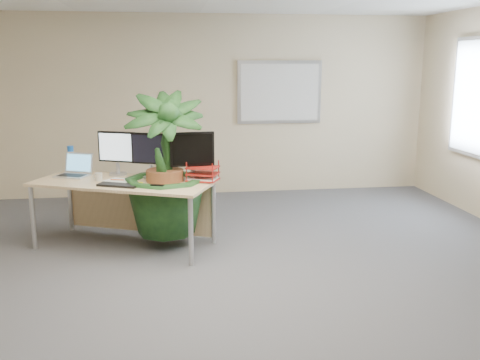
{
  "coord_description": "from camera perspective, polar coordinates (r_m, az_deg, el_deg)",
  "views": [
    {
      "loc": [
        -0.54,
        -4.12,
        1.98
      ],
      "look_at": [
        0.09,
        0.35,
        0.99
      ],
      "focal_mm": 40.0,
      "sensor_mm": 36.0,
      "label": 1
    }
  ],
  "objects": [
    {
      "name": "monitor_left",
      "position": [
        6.19,
        -13.0,
        3.11
      ],
      "size": [
        0.42,
        0.22,
        0.5
      ],
      "color": "#B2B2B7",
      "rests_on": "desk"
    },
    {
      "name": "monitor_right",
      "position": [
        5.99,
        -9.52,
        2.95
      ],
      "size": [
        0.42,
        0.22,
        0.5
      ],
      "color": "#B2B2B7",
      "rests_on": "desk"
    },
    {
      "name": "letter_tray",
      "position": [
        5.77,
        -3.98,
        0.55
      ],
      "size": [
        0.39,
        0.35,
        0.15
      ],
      "color": "#A21A13",
      "rests_on": "desk"
    },
    {
      "name": "desk",
      "position": [
        6.03,
        -11.84,
        -1.36
      ],
      "size": [
        2.08,
        1.51,
        0.74
      ],
      "color": "tan",
      "rests_on": "floor"
    },
    {
      "name": "monitor_dark",
      "position": [
        5.76,
        -5.12,
        2.88
      ],
      "size": [
        0.48,
        0.22,
        0.53
      ],
      "color": "#B2B2B7",
      "rests_on": "desk"
    },
    {
      "name": "stapler",
      "position": [
        5.47,
        -8.82,
        -0.72
      ],
      "size": [
        0.14,
        0.09,
        0.05
      ],
      "primitive_type": "cube",
      "rotation": [
        0.0,
        0.0,
        -0.41
      ],
      "color": "black",
      "rests_on": "desk"
    },
    {
      "name": "spiral_notebook",
      "position": [
        5.9,
        -12.81,
        -0.08
      ],
      "size": [
        0.35,
        0.34,
        0.01
      ],
      "primitive_type": "cube",
      "rotation": [
        0.0,
        0.0,
        -0.64
      ],
      "color": "white",
      "rests_on": "desk"
    },
    {
      "name": "window",
      "position": [
        7.57,
        24.23,
        8.01
      ],
      "size": [
        0.04,
        1.3,
        1.55
      ],
      "color": "#B7B8BD",
      "rests_on": "right_wall"
    },
    {
      "name": "yellow_highlighter",
      "position": [
        5.77,
        -10.85,
        -0.26
      ],
      "size": [
        0.11,
        0.05,
        0.02
      ],
      "primitive_type": "cylinder",
      "rotation": [
        0.0,
        1.57,
        -0.3
      ],
      "color": "yellow",
      "rests_on": "desk"
    },
    {
      "name": "floor_plant",
      "position": [
        5.82,
        -8.01,
        0.03
      ],
      "size": [
        0.85,
        0.85,
        1.5
      ],
      "primitive_type": "imported",
      "rotation": [
        0.0,
        0.0,
        -0.01
      ],
      "color": "#143818",
      "rests_on": "floor"
    },
    {
      "name": "orange_pen",
      "position": [
        5.9,
        -12.97,
        0.03
      ],
      "size": [
        0.15,
        0.05,
        0.01
      ],
      "primitive_type": "cylinder",
      "rotation": [
        0.0,
        1.57,
        -0.25
      ],
      "color": "#D65817",
      "rests_on": "spiral_notebook"
    },
    {
      "name": "keyboard",
      "position": [
        5.67,
        -12.87,
        -0.53
      ],
      "size": [
        0.45,
        0.3,
        0.02
      ],
      "primitive_type": "cube",
      "rotation": [
        0.0,
        0.0,
        -0.41
      ],
      "color": "black",
      "rests_on": "desk"
    },
    {
      "name": "floor",
      "position": [
        4.6,
        -0.47,
        -13.16
      ],
      "size": [
        8.0,
        8.0,
        0.0
      ],
      "primitive_type": "plane",
      "color": "#49494E",
      "rests_on": "ground"
    },
    {
      "name": "laptop",
      "position": [
        6.32,
        -17.19,
        0.98
      ],
      "size": [
        0.44,
        0.42,
        0.25
      ],
      "color": "silver",
      "rests_on": "desk"
    },
    {
      "name": "back_wall",
      "position": [
        8.16,
        -4.18,
        7.87
      ],
      "size": [
        7.0,
        0.04,
        2.7
      ],
      "primitive_type": "cube",
      "color": "beige",
      "rests_on": "floor"
    },
    {
      "name": "coffee_mug",
      "position": [
        5.97,
        -14.86,
        0.32
      ],
      "size": [
        0.11,
        0.08,
        0.09
      ],
      "color": "silver",
      "rests_on": "desk"
    },
    {
      "name": "whiteboard",
      "position": [
        8.28,
        4.24,
        9.32
      ],
      "size": [
        1.3,
        0.04,
        0.95
      ],
      "color": "#B7B8BD",
      "rests_on": "back_wall"
    },
    {
      "name": "water_bottle",
      "position": [
        6.57,
        -17.57,
        2.12
      ],
      "size": [
        0.08,
        0.08,
        0.3
      ],
      "color": "silver",
      "rests_on": "desk"
    }
  ]
}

